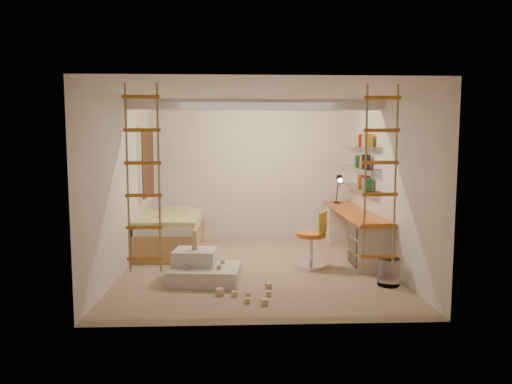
{
  "coord_description": "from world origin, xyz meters",
  "views": [
    {
      "loc": [
        -0.28,
        -6.91,
        1.91
      ],
      "look_at": [
        0.0,
        0.3,
        1.15
      ],
      "focal_mm": 32.0,
      "sensor_mm": 36.0,
      "label": 1
    }
  ],
  "objects_px": {
    "bed": "(172,232)",
    "swivel_chair": "(313,247)",
    "desk": "(353,231)",
    "play_platform": "(202,269)"
  },
  "relations": [
    {
      "from": "bed",
      "to": "swivel_chair",
      "type": "height_order",
      "value": "swivel_chair"
    },
    {
      "from": "bed",
      "to": "swivel_chair",
      "type": "xyz_separation_m",
      "value": [
        2.35,
        -1.23,
        -0.0
      ]
    },
    {
      "from": "bed",
      "to": "play_platform",
      "type": "height_order",
      "value": "bed"
    },
    {
      "from": "desk",
      "to": "play_platform",
      "type": "distance_m",
      "value": 2.93
    },
    {
      "from": "play_platform",
      "to": "bed",
      "type": "bearing_deg",
      "value": 110.26
    },
    {
      "from": "desk",
      "to": "bed",
      "type": "xyz_separation_m",
      "value": [
        -3.2,
        0.36,
        -0.07
      ]
    },
    {
      "from": "desk",
      "to": "play_platform",
      "type": "height_order",
      "value": "desk"
    },
    {
      "from": "bed",
      "to": "swivel_chair",
      "type": "distance_m",
      "value": 2.65
    },
    {
      "from": "bed",
      "to": "play_platform",
      "type": "xyz_separation_m",
      "value": [
        0.69,
        -1.87,
        -0.16
      ]
    },
    {
      "from": "bed",
      "to": "swivel_chair",
      "type": "bearing_deg",
      "value": -27.73
    }
  ]
}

